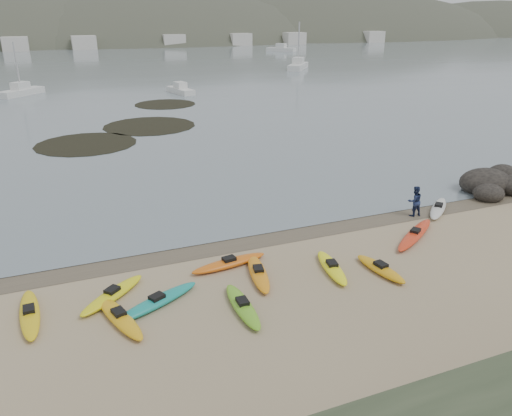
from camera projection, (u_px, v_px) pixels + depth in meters
name	position (u px, v px, depth m)	size (l,w,h in m)	color
ground	(256.00, 236.00, 25.10)	(600.00, 600.00, 0.00)	tan
wet_sand	(258.00, 238.00, 24.84)	(60.00, 60.00, 0.00)	brown
water	(58.00, 32.00, 283.72)	(1200.00, 1200.00, 0.00)	slate
kayaks	(264.00, 271.00, 21.28)	(23.28, 8.41, 0.34)	orange
person_east	(415.00, 201.00, 27.28)	(0.83, 0.65, 1.71)	navy
rock_cluster	(495.00, 187.00, 31.42)	(5.19, 3.80, 1.71)	black
kelp_mats	(136.00, 124.00, 49.91)	(18.49, 24.90, 0.04)	black
moored_boats	(166.00, 65.00, 101.57)	(92.77, 74.59, 1.24)	silver
far_hills	(170.00, 79.00, 211.96)	(550.00, 135.00, 80.00)	#384235
far_town	(95.00, 42.00, 151.48)	(199.00, 5.00, 4.00)	beige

